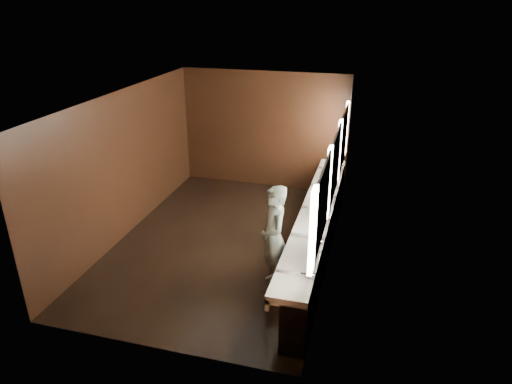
% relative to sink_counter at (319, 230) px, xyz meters
% --- Properties ---
extents(floor, '(6.00, 6.00, 0.00)m').
position_rel_sink_counter_xyz_m(floor, '(-1.79, -0.00, -0.50)').
color(floor, black).
rests_on(floor, ground).
extents(ceiling, '(4.00, 6.00, 0.02)m').
position_rel_sink_counter_xyz_m(ceiling, '(-1.79, -0.00, 2.30)').
color(ceiling, '#2D2D2B').
rests_on(ceiling, wall_back).
extents(wall_back, '(4.00, 0.02, 2.80)m').
position_rel_sink_counter_xyz_m(wall_back, '(-1.79, 3.00, 0.90)').
color(wall_back, black).
rests_on(wall_back, floor).
extents(wall_front, '(4.00, 0.02, 2.80)m').
position_rel_sink_counter_xyz_m(wall_front, '(-1.79, -3.00, 0.90)').
color(wall_front, black).
rests_on(wall_front, floor).
extents(wall_left, '(0.02, 6.00, 2.80)m').
position_rel_sink_counter_xyz_m(wall_left, '(-3.79, -0.00, 0.90)').
color(wall_left, black).
rests_on(wall_left, floor).
extents(wall_right, '(0.02, 6.00, 2.80)m').
position_rel_sink_counter_xyz_m(wall_right, '(0.21, -0.00, 0.90)').
color(wall_right, black).
rests_on(wall_right, floor).
extents(sink_counter, '(0.55, 5.40, 1.01)m').
position_rel_sink_counter_xyz_m(sink_counter, '(0.00, 0.00, 0.00)').
color(sink_counter, black).
rests_on(sink_counter, floor).
extents(mirror_band, '(0.06, 5.03, 1.15)m').
position_rel_sink_counter_xyz_m(mirror_band, '(0.19, -0.00, 1.25)').
color(mirror_band, white).
rests_on(mirror_band, wall_right).
extents(person, '(0.64, 0.75, 1.75)m').
position_rel_sink_counter_xyz_m(person, '(-0.58, -1.15, 0.38)').
color(person, '#92D0DA').
rests_on(person, floor).
extents(trash_bin, '(0.46, 0.46, 0.57)m').
position_rel_sink_counter_xyz_m(trash_bin, '(-0.22, -1.59, -0.21)').
color(trash_bin, black).
rests_on(trash_bin, floor).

